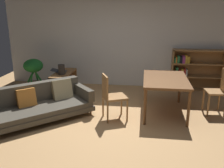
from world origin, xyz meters
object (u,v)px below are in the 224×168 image
(potted_floor_plant, at_px, (34,71))
(bookshelf, at_px, (193,70))
(fabric_couch, at_px, (39,104))
(desk_speaker, at_px, (62,69))
(media_console, at_px, (64,83))
(dining_table, at_px, (165,82))
(open_laptop, at_px, (60,71))
(dining_chair_far, at_px, (219,89))
(dining_chair_near, at_px, (111,95))

(potted_floor_plant, distance_m, bookshelf, 4.40)
(potted_floor_plant, xyz_separation_m, bookshelf, (4.34, 0.70, -0.01))
(potted_floor_plant, bearing_deg, fabric_couch, -62.95)
(desk_speaker, xyz_separation_m, potted_floor_plant, (-0.88, 0.24, -0.12))
(potted_floor_plant, bearing_deg, media_console, -3.95)
(fabric_couch, distance_m, media_console, 1.64)
(media_console, distance_m, dining_table, 2.81)
(media_console, distance_m, open_laptop, 0.33)
(dining_table, relative_size, dining_chair_far, 1.45)
(dining_table, bearing_deg, dining_chair_near, -155.93)
(dining_chair_near, bearing_deg, potted_floor_plant, 146.56)
(dining_chair_near, xyz_separation_m, bookshelf, (1.99, 2.25, 0.03))
(potted_floor_plant, height_order, dining_chair_far, dining_chair_far)
(desk_speaker, distance_m, dining_table, 2.69)
(media_console, xyz_separation_m, dining_chair_far, (3.73, -0.91, 0.28))
(open_laptop, xyz_separation_m, bookshelf, (3.60, 0.70, -0.02))
(dining_chair_near, distance_m, dining_chair_far, 2.31)
(desk_speaker, relative_size, dining_chair_far, 0.26)
(media_console, height_order, dining_chair_near, dining_chair_near)
(open_laptop, height_order, potted_floor_plant, potted_floor_plant)
(dining_chair_near, bearing_deg, desk_speaker, 138.41)
(potted_floor_plant, xyz_separation_m, dining_table, (3.44, -1.06, 0.14))
(desk_speaker, bearing_deg, media_console, 97.21)
(fabric_couch, bearing_deg, media_console, 90.57)
(potted_floor_plant, distance_m, dining_chair_near, 2.81)
(media_console, bearing_deg, dining_table, -21.14)
(fabric_couch, relative_size, potted_floor_plant, 2.39)
(dining_table, xyz_separation_m, bookshelf, (0.90, 1.76, -0.15))
(fabric_couch, height_order, desk_speaker, desk_speaker)
(dining_table, bearing_deg, media_console, 158.86)
(open_laptop, relative_size, desk_speaker, 1.72)
(potted_floor_plant, distance_m, dining_table, 3.61)
(open_laptop, bearing_deg, dining_chair_near, -44.02)
(media_console, height_order, potted_floor_plant, potted_floor_plant)
(potted_floor_plant, bearing_deg, dining_table, -17.12)
(desk_speaker, height_order, dining_chair_far, dining_chair_far)
(dining_chair_near, bearing_deg, dining_chair_far, 14.56)
(dining_table, bearing_deg, dining_chair_far, 4.55)
(open_laptop, relative_size, dining_chair_far, 0.45)
(media_console, xyz_separation_m, potted_floor_plant, (-0.85, 0.06, 0.29))
(media_console, relative_size, desk_speaker, 4.35)
(media_console, xyz_separation_m, dining_chair_near, (1.49, -1.49, 0.25))
(fabric_couch, relative_size, open_laptop, 4.87)
(open_laptop, bearing_deg, media_console, -28.75)
(dining_chair_far, bearing_deg, dining_table, -175.45)
(dining_chair_far, distance_m, bookshelf, 1.69)
(dining_chair_far, bearing_deg, open_laptop, 165.78)
(fabric_couch, distance_m, bookshelf, 4.23)
(fabric_couch, bearing_deg, bookshelf, 34.72)
(dining_chair_far, relative_size, bookshelf, 0.70)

